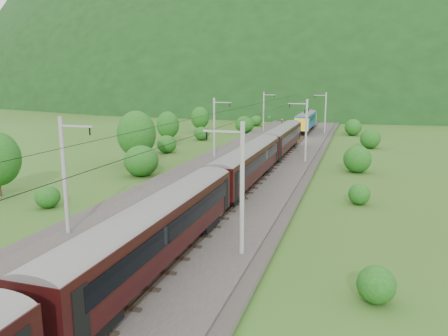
% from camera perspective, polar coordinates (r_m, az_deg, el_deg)
% --- Properties ---
extents(ground, '(600.00, 600.00, 0.00)m').
position_cam_1_polar(ground, '(29.31, -9.68, -10.05)').
color(ground, '#314916').
rests_on(ground, ground).
extents(railbed, '(14.00, 220.00, 0.30)m').
position_cam_1_polar(railbed, '(37.96, -2.88, -4.65)').
color(railbed, '#38332D').
rests_on(railbed, ground).
extents(track_left, '(2.40, 220.00, 0.27)m').
position_cam_1_polar(track_left, '(38.76, -6.23, -4.02)').
color(track_left, brown).
rests_on(track_left, railbed).
extents(track_right, '(2.40, 220.00, 0.27)m').
position_cam_1_polar(track_right, '(37.17, 0.61, -4.63)').
color(track_right, brown).
rests_on(track_right, railbed).
extents(catenary_left, '(2.54, 192.28, 8.00)m').
position_cam_1_polar(catenary_left, '(59.59, -1.22, 5.50)').
color(catenary_left, gray).
rests_on(catenary_left, railbed).
extents(catenary_right, '(2.54, 192.28, 8.00)m').
position_cam_1_polar(catenary_right, '(56.95, 10.60, 5.03)').
color(catenary_right, gray).
rests_on(catenary_right, railbed).
extents(overhead_wires, '(4.83, 198.00, 0.03)m').
position_cam_1_polar(overhead_wires, '(36.65, -2.99, 5.85)').
color(overhead_wires, black).
rests_on(overhead_wires, ground).
extents(mountain_main, '(504.00, 360.00, 244.00)m').
position_cam_1_polar(mountain_main, '(284.73, 14.80, 8.91)').
color(mountain_main, black).
rests_on(mountain_main, ground).
extents(mountain_ridge, '(336.00, 280.00, 132.00)m').
position_cam_1_polar(mountain_ridge, '(350.46, -5.15, 9.63)').
color(mountain_ridge, black).
rests_on(mountain_ridge, ground).
extents(train, '(2.65, 127.09, 4.58)m').
position_cam_1_polar(train, '(33.03, -1.23, -1.64)').
color(train, black).
rests_on(train, ground).
extents(hazard_post_near, '(0.17, 0.17, 1.56)m').
position_cam_1_polar(hazard_post_near, '(84.77, 8.37, 4.82)').
color(hazard_post_near, red).
rests_on(hazard_post_near, railbed).
extents(hazard_post_far, '(0.15, 0.15, 1.41)m').
position_cam_1_polar(hazard_post_far, '(78.81, 8.33, 4.27)').
color(hazard_post_far, red).
rests_on(hazard_post_far, railbed).
extents(signal, '(0.24, 0.24, 2.20)m').
position_cam_1_polar(signal, '(94.63, 7.56, 5.83)').
color(signal, black).
rests_on(signal, railbed).
extents(vegetation_left, '(13.63, 139.33, 6.94)m').
position_cam_1_polar(vegetation_left, '(48.14, -18.00, 1.50)').
color(vegetation_left, '#164612').
rests_on(vegetation_left, ground).
extents(vegetation_right, '(6.39, 109.47, 2.90)m').
position_cam_1_polar(vegetation_right, '(45.42, 16.83, -0.88)').
color(vegetation_right, '#164612').
rests_on(vegetation_right, ground).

